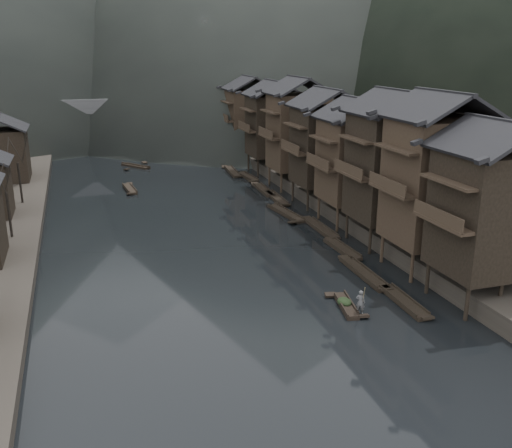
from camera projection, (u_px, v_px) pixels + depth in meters
name	position (u px, v px, depth m)	size (l,w,h in m)	color
water	(232.00, 288.00, 45.48)	(300.00, 300.00, 0.00)	black
right_bank	(376.00, 159.00, 91.63)	(40.00, 200.00, 1.80)	#2D2823
stilt_houses	(334.00, 133.00, 64.87)	(9.00, 67.60, 15.28)	black
moored_sampans	(291.00, 212.00, 65.20)	(3.12, 55.32, 0.47)	black
midriver_boats	(132.00, 162.00, 93.23)	(11.05, 38.60, 0.45)	black
stone_bridge	(133.00, 118.00, 109.41)	(40.00, 6.00, 9.00)	#4C4C4F
hero_sampan	(346.00, 305.00, 41.95)	(1.73, 4.62, 0.43)	black
cargo_heap	(345.00, 297.00, 41.96)	(1.00, 1.31, 0.60)	black
boatman	(361.00, 299.00, 40.27)	(0.66, 0.43, 1.81)	#535355
bamboo_pole	(365.00, 268.00, 39.61)	(0.06, 0.06, 3.83)	#8C7A51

